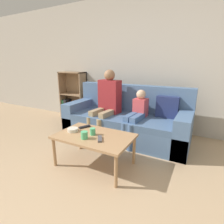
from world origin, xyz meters
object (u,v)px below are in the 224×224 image
object	(u,v)px
tv_remote_1	(100,139)
cup_near	(84,135)
bookshelf	(73,100)
coffee_table	(94,138)
cup_far	(93,131)
tv_remote_0	(85,127)
couch	(126,121)
snack_bowl	(73,130)
person_child	(136,114)
person_adult	(107,99)

from	to	relation	value
tv_remote_1	cup_near	bearing A→B (deg)	166.31
bookshelf	cup_near	bearing A→B (deg)	-46.55
coffee_table	cup_far	distance (m)	0.09
tv_remote_0	tv_remote_1	size ratio (longest dim) A/B	1.03
couch	cup_far	world-z (taller)	couch
tv_remote_0	couch	bearing A→B (deg)	97.91
tv_remote_0	cup_near	bearing A→B (deg)	-28.12
cup_far	tv_remote_1	world-z (taller)	cup_far
cup_far	snack_bowl	bearing A→B (deg)	-174.40
person_child	couch	bearing A→B (deg)	152.50
person_adult	snack_bowl	bearing A→B (deg)	-83.12
coffee_table	cup_far	size ratio (longest dim) A/B	10.92
person_child	cup_far	xyz separation A→B (m)	(-0.27, -0.89, -0.04)
snack_bowl	couch	bearing A→B (deg)	72.72
snack_bowl	person_child	bearing A→B (deg)	57.95
cup_near	snack_bowl	xyz separation A→B (m)	(-0.28, 0.12, -0.02)
tv_remote_1	person_child	bearing A→B (deg)	50.71
cup_near	cup_far	world-z (taller)	cup_near
person_child	cup_near	world-z (taller)	person_child
couch	person_adult	distance (m)	0.53
cup_near	coffee_table	bearing A→B (deg)	71.24
bookshelf	tv_remote_1	distance (m)	2.45
tv_remote_0	snack_bowl	distance (m)	0.20
person_adult	cup_near	distance (m)	1.17
bookshelf	person_child	distance (m)	2.04
cup_far	tv_remote_0	bearing A→B (deg)	147.06
bookshelf	person_adult	xyz separation A→B (m)	(1.33, -0.61, 0.26)
tv_remote_1	bookshelf	bearing A→B (deg)	104.63
tv_remote_0	snack_bowl	xyz separation A→B (m)	(-0.05, -0.19, 0.01)
couch	bookshelf	xyz separation A→B (m)	(-1.68, 0.53, 0.13)
person_child	cup_far	size ratio (longest dim) A/B	9.90
coffee_table	person_child	bearing A→B (deg)	74.80
coffee_table	person_child	xyz separation A→B (m)	(0.24, 0.89, 0.12)
person_child	tv_remote_0	xyz separation A→B (m)	(-0.52, -0.72, -0.07)
couch	cup_near	xyz separation A→B (m)	(-0.05, -1.19, 0.17)
bookshelf	person_adult	bearing A→B (deg)	-24.59
bookshelf	coffee_table	distance (m)	2.30
cup_far	tv_remote_0	distance (m)	0.30
coffee_table	cup_near	world-z (taller)	cup_near
tv_remote_0	snack_bowl	size ratio (longest dim) A/B	1.21
person_adult	person_child	bearing A→B (deg)	-1.17
person_child	tv_remote_1	xyz separation A→B (m)	(-0.11, -0.97, -0.07)
cup_far	tv_remote_0	world-z (taller)	cup_far
bookshelf	cup_near	size ratio (longest dim) A/B	12.06
person_child	snack_bowl	distance (m)	1.08
couch	snack_bowl	size ratio (longest dim) A/B	15.30
cup_near	bookshelf	bearing A→B (deg)	133.45
coffee_table	snack_bowl	world-z (taller)	snack_bowl
person_child	snack_bowl	size ratio (longest dim) A/B	6.22
bookshelf	tv_remote_0	distance (m)	1.98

